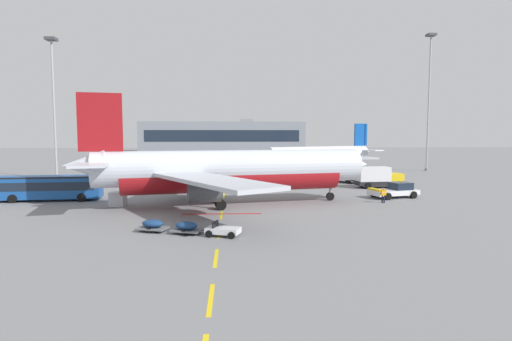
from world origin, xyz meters
The scene contains 14 objects.
ground centered at (40.00, 40.00, 0.00)m, with size 400.00×400.00×0.00m, color slate.
apron_paint_markings centered at (18.00, 37.59, 0.00)m, with size 8.00×95.75×0.01m.
airliner_foreground centered at (18.70, 27.26, 3.95)m, with size 34.63×33.91×12.20m.
pushback_tug centered at (39.67, 31.64, 0.90)m, with size 6.54×4.39×2.08m.
airliner_mid_left centered at (39.15, 72.24, 3.43)m, with size 29.00×27.56×10.59m.
apron_shuttle_bus centered at (-2.95, 31.71, 1.75)m, with size 12.19×3.67×3.00m.
catering_truck centered at (37.90, 48.91, 1.65)m, with size 5.71×7.22×3.14m.
fuel_service_truck centered at (40.88, 41.28, 1.65)m, with size 7.20×3.18×3.14m.
baggage_train centered at (15.43, 13.86, 0.52)m, with size 8.62×4.11×1.14m.
ground_crew_worker centered at (36.66, 27.63, 1.03)m, with size 0.71×0.31×1.79m.
uld_cargo_container centered at (6.39, 27.24, 0.80)m, with size 1.69×1.66×1.60m.
apron_light_mast_near centered at (-12.39, 56.73, 15.48)m, with size 1.80×1.80×24.90m.
apron_light_mast_far centered at (61.98, 69.20, 18.03)m, with size 1.80×1.80×29.60m.
terminal_satellite centered at (15.10, 174.39, 6.91)m, with size 72.87×28.04×15.39m.
Camera 1 is at (19.04, -18.78, 7.88)m, focal length 28.84 mm.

